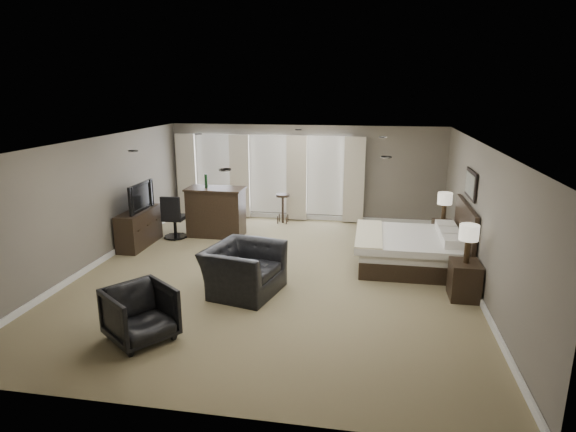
% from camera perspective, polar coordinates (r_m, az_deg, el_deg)
% --- Properties ---
extents(room, '(7.60, 8.60, 2.64)m').
position_cam_1_polar(room, '(9.15, -1.66, 0.63)').
color(room, '#7F7350').
rests_on(room, ground).
extents(window_bay, '(5.25, 0.20, 2.30)m').
position_cam_1_polar(window_bay, '(13.31, -2.35, 4.72)').
color(window_bay, silver).
rests_on(window_bay, room).
extents(bed, '(2.12, 2.02, 1.35)m').
position_cam_1_polar(bed, '(10.10, 13.99, -2.14)').
color(bed, silver).
rests_on(bed, ground).
extents(nightstand_near, '(0.49, 0.60, 0.65)m').
position_cam_1_polar(nightstand_near, '(8.97, 20.16, -7.17)').
color(nightstand_near, black).
rests_on(nightstand_near, ground).
extents(nightstand_far, '(0.45, 0.54, 0.59)m').
position_cam_1_polar(nightstand_far, '(11.69, 17.78, -2.01)').
color(nightstand_far, black).
rests_on(nightstand_far, ground).
extents(lamp_near, '(0.33, 0.33, 0.68)m').
position_cam_1_polar(lamp_near, '(8.75, 20.55, -3.12)').
color(lamp_near, beige).
rests_on(lamp_near, nightstand_near).
extents(lamp_far, '(0.33, 0.33, 0.67)m').
position_cam_1_polar(lamp_far, '(11.53, 18.03, 1.00)').
color(lamp_far, beige).
rests_on(lamp_far, nightstand_far).
extents(wall_art, '(0.04, 0.96, 0.56)m').
position_cam_1_polar(wall_art, '(10.00, 20.80, 3.52)').
color(wall_art, slate).
rests_on(wall_art, room).
extents(dresser, '(0.47, 1.45, 0.84)m').
position_cam_1_polar(dresser, '(11.66, -17.21, -1.36)').
color(dresser, black).
rests_on(dresser, ground).
extents(tv, '(0.65, 1.12, 0.15)m').
position_cam_1_polar(tv, '(11.54, -17.40, 1.00)').
color(tv, black).
rests_on(tv, dresser).
extents(armchair_near, '(1.14, 1.49, 1.16)m').
position_cam_1_polar(armchair_near, '(8.61, -5.29, -5.41)').
color(armchair_near, black).
rests_on(armchair_near, ground).
extents(armchair_far, '(1.16, 1.18, 0.89)m').
position_cam_1_polar(armchair_far, '(7.38, -17.13, -10.77)').
color(armchair_far, black).
rests_on(armchair_far, ground).
extents(bar_counter, '(1.40, 0.73, 1.22)m').
position_cam_1_polar(bar_counter, '(11.98, -8.52, 0.51)').
color(bar_counter, black).
rests_on(bar_counter, ground).
extents(bar_stool_left, '(0.43, 0.43, 0.82)m').
position_cam_1_polar(bar_stool_left, '(11.87, -7.41, -0.58)').
color(bar_stool_left, black).
rests_on(bar_stool_left, ground).
extents(bar_stool_right, '(0.48, 0.48, 0.80)m').
position_cam_1_polar(bar_stool_right, '(13.02, -0.62, 0.89)').
color(bar_stool_right, black).
rests_on(bar_stool_right, ground).
extents(desk_chair, '(0.56, 0.56, 1.08)m').
position_cam_1_polar(desk_chair, '(12.00, -13.30, -0.05)').
color(desk_chair, black).
rests_on(desk_chair, ground).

